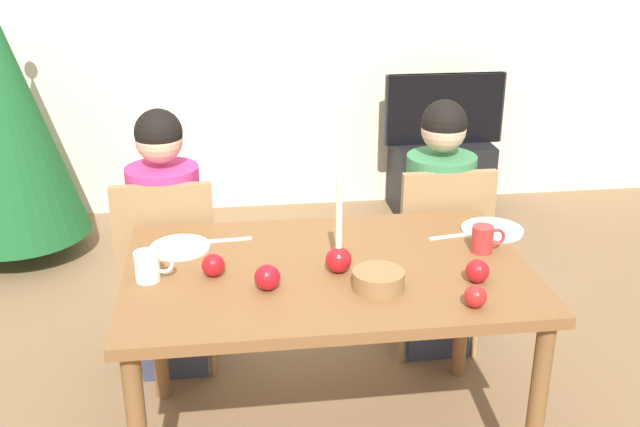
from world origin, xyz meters
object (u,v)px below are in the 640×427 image
Objects in this scene: apple_far_edge at (475,296)px; plate_right at (492,230)px; christmas_tree at (2,116)px; mug_right at (484,239)px; tv_stand at (440,177)px; tv at (444,109)px; apple_by_right_mug at (267,277)px; person_right_child at (437,233)px; mug_left at (148,266)px; chair_left at (169,263)px; dining_table at (327,288)px; chair_right at (438,248)px; apple_by_left_plate at (477,271)px; bowl_walnuts at (378,280)px; candle_centerpiece at (339,254)px; apple_near_candle at (213,265)px; plate_left at (180,247)px; person_left_child at (168,248)px.

plate_right is at bearing 65.46° from apple_far_edge.
christmas_tree is 2.84m from mug_right.
tv is (0.00, 0.00, 0.47)m from tv_stand.
apple_by_right_mug is (-0.89, -0.37, 0.04)m from plate_right.
mug_left is at bearing -150.97° from person_right_child.
dining_table is at bearing -45.63° from chair_left.
apple_by_left_plate is at bearing -97.82° from chair_right.
apple_by_right_mug reaches higher than plate_right.
chair_left is 1.11m from bowl_walnuts.
christmas_tree is 20.51× the size of apple_by_left_plate.
candle_centerpiece is (1.58, -1.98, -0.03)m from christmas_tree.
tv is at bearing 64.52° from dining_table.
mug_right is 1.57× the size of apple_near_candle.
plate_left is (-1.10, -0.39, 0.24)m from chair_right.
chair_right is 10.49× the size of apple_by_right_mug.
person_right_child is 1.48× the size of tv.
mug_left is 1.52× the size of apple_by_right_mug.
dining_table is 1.56× the size of chair_right.
apple_far_edge reaches higher than bowl_walnuts.
chair_right is 2.69× the size of candle_centerpiece.
apple_near_candle is at bearing 176.54° from candle_centerpiece.
person_left_child is at bearing 132.88° from dining_table.
plate_right is 1.82× the size of mug_left.
person_right_child is at bearing 90.00° from chair_right.
person_right_child is 0.72× the size of christmas_tree.
chair_right is 1.79m from tv_stand.
tv_stand is at bearing -90.00° from tv.
person_left_child is 9.01× the size of mug_left.
apple_by_right_mug is at bearing -118.31° from tv.
person_left_child is at bearing 135.82° from apple_far_edge.
mug_right is at bearing -25.42° from chair_left.
mug_right is (1.18, 0.07, -0.00)m from mug_left.
plate_left is 2.57× the size of apple_by_right_mug.
person_left_child is 1.37m from apple_by_left_plate.
apple_by_right_mug is at bearing -57.29° from christmas_tree.
tv is 2.12m from plate_right.
apple_near_candle reaches higher than dining_table.
chair_right is 11.31× the size of apple_by_left_plate.
apple_far_edge reaches higher than plate_right.
mug_right is (1.17, -0.59, 0.23)m from person_left_child.
tv is at bearing 53.75° from mug_left.
chair_left is 6.92× the size of mug_left.
candle_centerpiece reaches higher than tv.
apple_by_right_mug is 1.19× the size of apple_far_edge.
person_right_child reaches higher than bowl_walnuts.
tv reaches higher than bowl_walnuts.
candle_centerpiece reaches higher than bowl_walnuts.
chair_left and chair_right have the same top height.
mug_left is 0.21m from apple_near_candle.
chair_right is 1.19m from plate_left.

